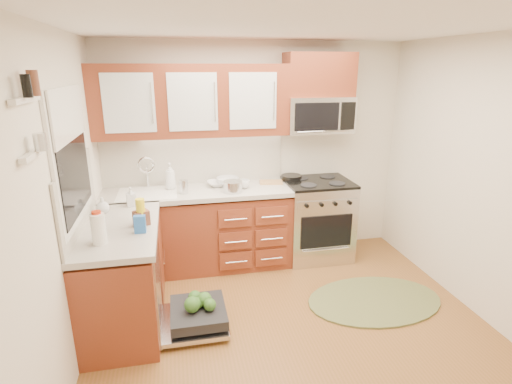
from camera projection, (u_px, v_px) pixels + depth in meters
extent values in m
plane|color=brown|center=(297.00, 335.00, 3.45)|extent=(3.50, 3.50, 0.00)
plane|color=white|center=(308.00, 23.00, 2.70)|extent=(3.50, 3.50, 0.00)
cube|color=silver|center=(256.00, 153.00, 4.71)|extent=(3.50, 0.04, 2.50)
cube|color=silver|center=(451.00, 348.00, 1.44)|extent=(3.50, 0.04, 2.50)
cube|color=silver|center=(58.00, 215.00, 2.74)|extent=(0.04, 3.50, 2.50)
cube|color=silver|center=(497.00, 185.00, 3.42)|extent=(0.04, 3.50, 2.50)
cube|color=brown|center=(199.00, 232.00, 4.54)|extent=(2.05, 0.60, 0.85)
cube|color=brown|center=(124.00, 279.00, 3.53)|extent=(0.60, 1.25, 0.85)
cube|color=#BBB3AB|center=(197.00, 192.00, 4.39)|extent=(2.07, 0.64, 0.05)
cube|color=#BBB3AB|center=(119.00, 229.00, 3.39)|extent=(0.64, 1.27, 0.05)
cube|color=beige|center=(194.00, 159.00, 4.57)|extent=(2.05, 0.02, 0.57)
cube|color=beige|center=(77.00, 197.00, 3.24)|extent=(0.02, 1.25, 0.57)
cube|color=brown|center=(319.00, 75.00, 4.41)|extent=(0.76, 0.35, 0.47)
cube|color=white|center=(68.00, 114.00, 3.02)|extent=(0.02, 0.96, 0.40)
cube|color=white|center=(25.00, 100.00, 2.18)|extent=(0.04, 0.40, 0.03)
cube|color=white|center=(34.00, 154.00, 2.27)|extent=(0.04, 0.40, 0.03)
cylinder|color=black|center=(292.00, 177.00, 4.72)|extent=(0.31, 0.31, 0.05)
cylinder|color=silver|center=(233.00, 187.00, 4.29)|extent=(0.24, 0.24, 0.12)
cube|color=tan|center=(271.00, 182.00, 4.65)|extent=(0.29, 0.22, 0.02)
cylinder|color=silver|center=(184.00, 187.00, 4.24)|extent=(0.10, 0.10, 0.15)
cylinder|color=white|center=(99.00, 229.00, 3.02)|extent=(0.12, 0.12, 0.24)
cylinder|color=yellow|center=(141.00, 212.00, 3.37)|extent=(0.09, 0.09, 0.24)
cylinder|color=red|center=(98.00, 227.00, 3.03)|extent=(0.08, 0.08, 0.26)
cube|color=brown|center=(141.00, 218.00, 3.40)|extent=(0.15, 0.13, 0.13)
cube|color=#255DB1|center=(140.00, 224.00, 3.24)|extent=(0.09, 0.06, 0.15)
imported|color=#999999|center=(218.00, 184.00, 4.52)|extent=(0.26, 0.26, 0.06)
imported|color=#999999|center=(228.00, 181.00, 4.59)|extent=(0.32, 0.32, 0.08)
imported|color=#999999|center=(244.00, 184.00, 4.43)|extent=(0.16, 0.16, 0.10)
imported|color=#999999|center=(170.00, 176.00, 4.36)|extent=(0.12, 0.12, 0.30)
imported|color=#999999|center=(131.00, 197.00, 3.86)|extent=(0.10, 0.10, 0.19)
imported|color=#999999|center=(102.00, 205.00, 3.68)|extent=(0.12, 0.12, 0.15)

